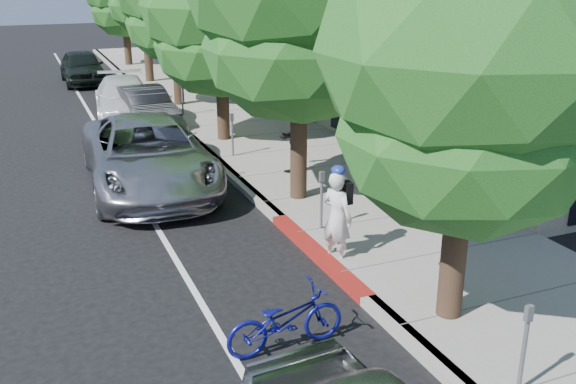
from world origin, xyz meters
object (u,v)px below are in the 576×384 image
dark_sedan (145,107)px  white_pickup (124,98)px  cyclist (337,218)px  pedestrian (292,136)px  street_tree_0 (472,58)px  street_tree_2 (220,8)px  dark_suv_far (82,67)px  bicycle (286,320)px  silver_suv (148,155)px

dark_sedan → white_pickup: size_ratio=0.82×
cyclist → pedestrian: pedestrian is taller
street_tree_0 → street_tree_2: (-0.00, 12.00, 0.00)m
street_tree_0 → dark_suv_far: 25.81m
bicycle → dark_sedan: 15.12m
dark_sedan → white_pickup: (-0.48, 1.61, 0.05)m
pedestrian → dark_sedan: bearing=-100.8°
silver_suv → street_tree_0: bearing=-67.1°
street_tree_0 → pedestrian: size_ratio=3.55×
cyclist → dark_suv_far: (-2.31, 22.72, -0.12)m
dark_suv_far → pedestrian: 17.81m
white_pickup → dark_suv_far: (-0.64, 8.41, 0.06)m
white_pickup → dark_suv_far: size_ratio=1.09×
silver_suv → pedestrian: bearing=-4.7°
street_tree_2 → pedestrian: bearing=-80.5°
dark_sedan → white_pickup: white_pickup is taller
silver_suv → dark_sedan: size_ratio=1.53×
white_pickup → dark_suv_far: dark_suv_far is taller
bicycle → dark_suv_far: dark_suv_far is taller
cyclist → white_pickup: 14.41m
cyclist → white_pickup: size_ratio=0.36×
bicycle → silver_suv: 8.20m
silver_suv → street_tree_2: bearing=51.4°
white_pickup → pedestrian: (3.00, -9.02, 0.38)m
bicycle → white_pickup: bearing=-3.4°
street_tree_0 → street_tree_2: street_tree_2 is taller
street_tree_0 → pedestrian: street_tree_0 is taller
white_pickup → street_tree_0: bearing=-76.3°
dark_sedan → dark_suv_far: 10.08m
cyclist → dark_sedan: bearing=-17.4°
dark_suv_far → pedestrian: (3.64, -17.43, 0.32)m
street_tree_2 → bicycle: (-2.70, -11.70, -3.72)m
dark_sedan → dark_suv_far: dark_suv_far is taller
silver_suv → white_pickup: 8.56m
bicycle → dark_sedan: dark_sedan is taller
dark_sedan → white_pickup: 1.68m
cyclist → dark_sedan: (-1.20, 12.70, -0.23)m
bicycle → white_pickup: 16.71m
street_tree_2 → dark_sedan: bearing=118.6°
street_tree_0 → cyclist: size_ratio=3.76×
white_pickup → pedestrian: bearing=-65.7°
street_tree_2 → street_tree_0: bearing=-90.0°
silver_suv → bicycle: bearing=-84.4°
bicycle → silver_suv: bearing=0.7°
dark_sedan → dark_suv_far: bearing=91.4°
street_tree_2 → dark_sedan: (-1.85, 3.39, -3.52)m
dark_sedan → street_tree_2: bearing=-66.4°
cyclist → silver_suv: 6.28m
dark_suv_far → pedestrian: pedestrian is taller
street_tree_2 → silver_suv: street_tree_2 is taller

